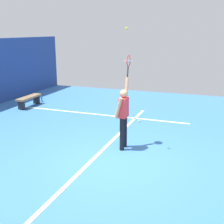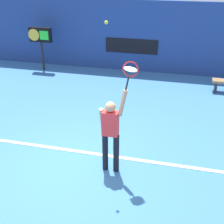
{
  "view_description": "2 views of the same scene",
  "coord_description": "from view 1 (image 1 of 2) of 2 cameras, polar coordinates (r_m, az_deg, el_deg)",
  "views": [
    {
      "loc": [
        -6.61,
        -2.36,
        3.22
      ],
      "look_at": [
        0.96,
        0.43,
        1.0
      ],
      "focal_mm": 47.51,
      "sensor_mm": 36.0,
      "label": 1
    },
    {
      "loc": [
        2.18,
        -5.3,
        4.24
      ],
      "look_at": [
        0.72,
        0.63,
        1.16
      ],
      "focal_mm": 48.13,
      "sensor_mm": 36.0,
      "label": 2
    }
  ],
  "objects": [
    {
      "name": "spare_ball",
      "position": [
        10.84,
        5.27,
        -1.76
      ],
      "size": [
        0.07,
        0.07,
        0.07
      ],
      "primitive_type": "sphere",
      "color": "#CCE033",
      "rests_on": "ground_plane"
    },
    {
      "name": "court_bench",
      "position": [
        13.43,
        -15.68,
        2.44
      ],
      "size": [
        1.4,
        0.36,
        0.45
      ],
      "color": "olive",
      "rests_on": "ground_plane"
    },
    {
      "name": "tennis_racket",
      "position": [
        8.24,
        3.19,
        9.54
      ],
      "size": [
        0.37,
        0.27,
        0.62
      ],
      "color": "black"
    },
    {
      "name": "tennis_ball",
      "position": [
        7.75,
        2.81,
        15.75
      ],
      "size": [
        0.07,
        0.07,
        0.07
      ],
      "primitive_type": "sphere",
      "color": "#CCE033"
    },
    {
      "name": "court_sideline",
      "position": [
        11.73,
        -2.42,
        -0.51
      ],
      "size": [
        0.1,
        7.0,
        0.01
      ],
      "primitive_type": "cube",
      "color": "white",
      "rests_on": "ground_plane"
    },
    {
      "name": "water_bottle",
      "position": [
        14.25,
        -13.36,
        2.42
      ],
      "size": [
        0.07,
        0.07,
        0.24
      ],
      "primitive_type": "cylinder",
      "color": "#338CD8",
      "rests_on": "ground_plane"
    },
    {
      "name": "ground_plane",
      "position": [
        7.73,
        0.52,
        -9.24
      ],
      "size": [
        18.0,
        18.0,
        0.0
      ],
      "primitive_type": "plane",
      "color": "#3870B2"
    },
    {
      "name": "tennis_player",
      "position": [
        8.13,
        2.21,
        -0.37
      ],
      "size": [
        0.6,
        0.31,
        1.99
      ],
      "color": "black",
      "rests_on": "ground_plane"
    },
    {
      "name": "court_baseline",
      "position": [
        7.9,
        -3.17,
        -8.63
      ],
      "size": [
        10.0,
        0.1,
        0.01
      ],
      "primitive_type": "cube",
      "color": "white",
      "rests_on": "ground_plane"
    }
  ]
}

